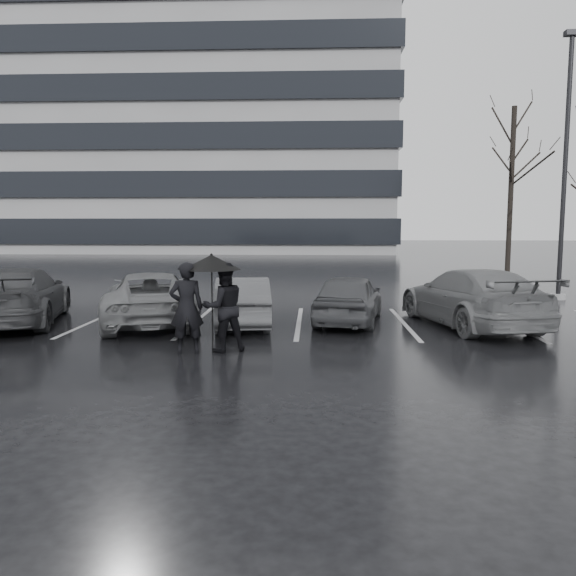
% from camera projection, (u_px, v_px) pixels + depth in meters
% --- Properties ---
extents(ground, '(160.00, 160.00, 0.00)m').
position_uv_depth(ground, '(269.00, 341.00, 12.63)').
color(ground, black).
rests_on(ground, ground).
extents(office_building, '(61.00, 26.00, 29.00)m').
position_uv_depth(office_building, '(98.00, 113.00, 59.63)').
color(office_building, gray).
rests_on(office_building, ground).
extents(car_main, '(2.27, 4.11, 1.33)m').
position_uv_depth(car_main, '(349.00, 298.00, 14.95)').
color(car_main, black).
rests_on(car_main, ground).
extents(car_west_a, '(1.84, 3.98, 1.27)m').
position_uv_depth(car_west_a, '(243.00, 301.00, 14.61)').
color(car_west_a, '#2D2D2F').
rests_on(car_west_a, ground).
extents(car_west_b, '(3.53, 5.37, 1.37)m').
position_uv_depth(car_west_b, '(151.00, 298.00, 14.81)').
color(car_west_b, '#4B4B4D').
rests_on(car_west_b, ground).
extents(car_west_c, '(3.45, 5.56, 1.50)m').
position_uv_depth(car_west_c, '(17.00, 296.00, 14.75)').
color(car_west_c, black).
rests_on(car_west_c, ground).
extents(car_east, '(3.21, 5.52, 1.50)m').
position_uv_depth(car_east, '(471.00, 297.00, 14.44)').
color(car_east, '#4B4B4D').
rests_on(car_east, ground).
extents(pedestrian_left, '(0.77, 0.59, 1.87)m').
position_uv_depth(pedestrian_left, '(187.00, 308.00, 11.39)').
color(pedestrian_left, black).
rests_on(pedestrian_left, ground).
extents(pedestrian_right, '(1.11, 1.01, 1.85)m').
position_uv_depth(pedestrian_right, '(224.00, 307.00, 11.57)').
color(pedestrian_right, black).
rests_on(pedestrian_right, ground).
extents(umbrella, '(1.20, 1.20, 2.03)m').
position_uv_depth(umbrella, '(212.00, 262.00, 11.52)').
color(umbrella, black).
rests_on(umbrella, ground).
extents(lamp_post, '(0.49, 0.49, 9.04)m').
position_uv_depth(lamp_post, '(564.00, 180.00, 19.20)').
color(lamp_post, gray).
rests_on(lamp_post, ground).
extents(stall_stripes, '(19.72, 5.00, 0.00)m').
position_uv_depth(stall_stripes, '(247.00, 322.00, 15.14)').
color(stall_stripes, '#ACACAF').
rests_on(stall_stripes, ground).
extents(tree_north, '(0.26, 0.26, 8.50)m').
position_uv_depth(tree_north, '(511.00, 192.00, 28.52)').
color(tree_north, black).
rests_on(tree_north, ground).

